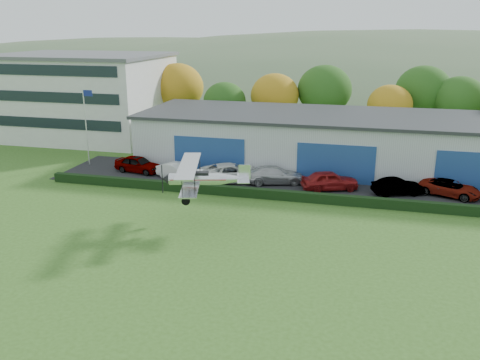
% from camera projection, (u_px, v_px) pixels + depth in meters
% --- Properties ---
extents(ground, '(300.00, 300.00, 0.00)m').
position_uv_depth(ground, '(210.00, 295.00, 27.02)').
color(ground, '#355A1C').
rests_on(ground, ground).
extents(apron, '(48.00, 9.00, 0.05)m').
position_uv_depth(apron, '(311.00, 184.00, 45.75)').
color(apron, black).
rests_on(apron, ground).
extents(hedge, '(46.00, 0.60, 0.80)m').
position_uv_depth(hedge, '(305.00, 197.00, 41.19)').
color(hedge, black).
rests_on(hedge, ground).
extents(hangar, '(40.60, 12.60, 5.30)m').
position_uv_depth(hangar, '(340.00, 141.00, 50.96)').
color(hangar, '#B2B7BC').
rests_on(hangar, ground).
extents(office_block, '(20.60, 15.60, 10.40)m').
position_uv_depth(office_block, '(83.00, 95.00, 64.50)').
color(office_block, silver).
rests_on(office_block, ground).
extents(flagpole, '(1.05, 0.10, 8.00)m').
position_uv_depth(flagpole, '(86.00, 119.00, 50.67)').
color(flagpole, silver).
rests_on(flagpole, ground).
extents(tree_belt, '(75.70, 13.22, 10.12)m').
position_uv_depth(tree_belt, '(314.00, 94.00, 62.78)').
color(tree_belt, '#3D2614').
rests_on(tree_belt, ground).
extents(distant_hills, '(430.00, 196.00, 56.00)m').
position_uv_depth(distant_hills, '(329.00, 112.00, 161.53)').
color(distant_hills, '#4C6642').
rests_on(distant_hills, ground).
extents(car_0, '(4.98, 2.72, 1.61)m').
position_uv_depth(car_0, '(138.00, 164.00, 49.21)').
color(car_0, gray).
rests_on(car_0, apron).
extents(car_1, '(4.69, 3.15, 1.46)m').
position_uv_depth(car_1, '(178.00, 171.00, 47.01)').
color(car_1, silver).
rests_on(car_1, apron).
extents(car_2, '(6.64, 4.96, 1.68)m').
position_uv_depth(car_2, '(232.00, 173.00, 46.22)').
color(car_2, silver).
rests_on(car_2, apron).
extents(car_3, '(5.81, 3.70, 1.57)m').
position_uv_depth(car_3, '(275.00, 175.00, 45.75)').
color(car_3, silver).
rests_on(car_3, apron).
extents(car_4, '(5.31, 3.63, 1.68)m').
position_uv_depth(car_4, '(330.00, 180.00, 43.91)').
color(car_4, maroon).
rests_on(car_4, apron).
extents(car_5, '(4.53, 2.87, 1.41)m').
position_uv_depth(car_5, '(398.00, 187.00, 42.66)').
color(car_5, gray).
rests_on(car_5, apron).
extents(car_6, '(5.41, 3.89, 1.37)m').
position_uv_depth(car_6, '(450.00, 188.00, 42.34)').
color(car_6, gray).
rests_on(car_6, apron).
extents(biplane, '(6.40, 7.26, 2.71)m').
position_uv_depth(biplane, '(202.00, 178.00, 35.91)').
color(biplane, silver).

